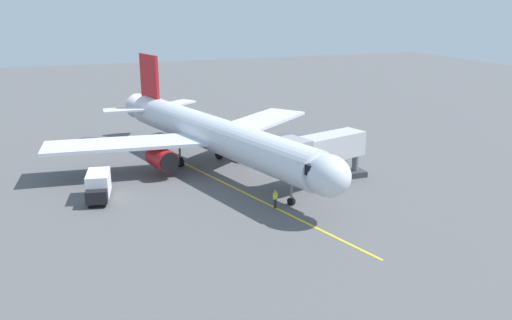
{
  "coord_description": "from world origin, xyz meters",
  "views": [
    {
      "loc": [
        14.94,
        55.94,
        18.0
      ],
      "look_at": [
        -2.43,
        9.36,
        3.0
      ],
      "focal_mm": 36.91,
      "sensor_mm": 36.0,
      "label": 1
    }
  ],
  "objects_px": {
    "airplane": "(212,134)",
    "ground_crew_marshaller": "(275,199)",
    "box_truck_near_nose": "(98,186)",
    "jet_bridge": "(317,150)"
  },
  "relations": [
    {
      "from": "airplane",
      "to": "jet_bridge",
      "type": "xyz_separation_m",
      "value": [
        -8.24,
        9.39,
        -0.24
      ]
    },
    {
      "from": "jet_bridge",
      "to": "ground_crew_marshaller",
      "type": "xyz_separation_m",
      "value": [
        6.15,
        4.03,
        -2.88
      ]
    },
    {
      "from": "airplane",
      "to": "ground_crew_marshaller",
      "type": "relative_size",
      "value": 23.18
    },
    {
      "from": "airplane",
      "to": "box_truck_near_nose",
      "type": "relative_size",
      "value": 8.14
    },
    {
      "from": "ground_crew_marshaller",
      "to": "box_truck_near_nose",
      "type": "bearing_deg",
      "value": -27.18
    },
    {
      "from": "airplane",
      "to": "box_truck_near_nose",
      "type": "xyz_separation_m",
      "value": [
        12.75,
        5.79,
        -2.62
      ]
    },
    {
      "from": "jet_bridge",
      "to": "ground_crew_marshaller",
      "type": "bearing_deg",
      "value": 33.19
    },
    {
      "from": "ground_crew_marshaller",
      "to": "box_truck_near_nose",
      "type": "xyz_separation_m",
      "value": [
        14.84,
        -7.62,
        0.5
      ]
    },
    {
      "from": "airplane",
      "to": "jet_bridge",
      "type": "relative_size",
      "value": 3.46
    },
    {
      "from": "jet_bridge",
      "to": "box_truck_near_nose",
      "type": "height_order",
      "value": "jet_bridge"
    }
  ]
}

